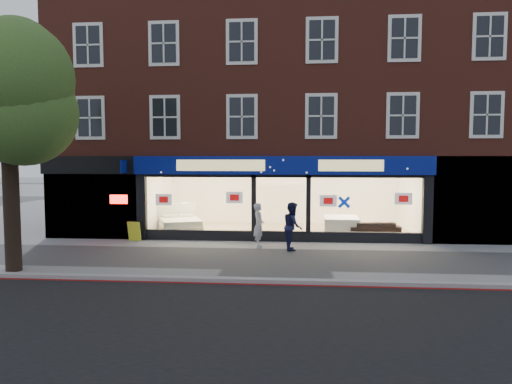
# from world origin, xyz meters

# --- Properties ---
(ground) EXTENTS (120.00, 120.00, 0.00)m
(ground) POSITION_xyz_m (0.00, 0.00, 0.00)
(ground) COLOR gray
(ground) RESTS_ON ground
(road) EXTENTS (60.00, 10.00, 0.01)m
(road) POSITION_xyz_m (0.00, -8.00, 0.00)
(road) COLOR black
(road) RESTS_ON ground
(kerb_line) EXTENTS (60.00, 0.10, 0.01)m
(kerb_line) POSITION_xyz_m (0.00, -3.10, 0.01)
(kerb_line) COLOR #8C0A07
(kerb_line) RESTS_ON ground
(kerb_stone) EXTENTS (60.00, 0.25, 0.12)m
(kerb_stone) POSITION_xyz_m (0.00, -2.90, 0.06)
(kerb_stone) COLOR gray
(kerb_stone) RESTS_ON ground
(showroom_floor) EXTENTS (11.00, 4.50, 0.10)m
(showroom_floor) POSITION_xyz_m (0.00, 5.25, 0.05)
(showroom_floor) COLOR tan
(showroom_floor) RESTS_ON ground
(building) EXTENTS (19.00, 8.26, 10.30)m
(building) POSITION_xyz_m (-0.02, 6.93, 6.67)
(building) COLOR maroon
(building) RESTS_ON ground
(street_tree) EXTENTS (4.00, 3.20, 6.60)m
(street_tree) POSITION_xyz_m (-7.57, -2.20, 4.94)
(street_tree) COLOR black
(street_tree) RESTS_ON ground
(display_bed) EXTENTS (2.31, 2.51, 1.14)m
(display_bed) POSITION_xyz_m (-4.30, 4.32, 0.42)
(display_bed) COLOR silver
(display_bed) RESTS_ON showroom_floor
(bedside_table) EXTENTS (0.59, 0.59, 0.55)m
(bedside_table) POSITION_xyz_m (-4.40, 5.69, 0.38)
(bedside_table) COLOR brown
(bedside_table) RESTS_ON showroom_floor
(mattress_stack) EXTENTS (1.47, 1.82, 0.70)m
(mattress_stack) POSITION_xyz_m (2.46, 4.51, 0.45)
(mattress_stack) COLOR silver
(mattress_stack) RESTS_ON showroom_floor
(sofa) EXTENTS (2.10, 1.02, 0.59)m
(sofa) POSITION_xyz_m (3.70, 4.02, 0.39)
(sofa) COLOR black
(sofa) RESTS_ON showroom_floor
(a_board) EXTENTS (0.52, 0.35, 0.77)m
(a_board) POSITION_xyz_m (-5.67, 2.70, 0.39)
(a_board) COLOR yellow
(a_board) RESTS_ON ground
(pedestrian_grey) EXTENTS (0.43, 0.62, 1.61)m
(pedestrian_grey) POSITION_xyz_m (-0.76, 1.76, 0.81)
(pedestrian_grey) COLOR #B8BCC0
(pedestrian_grey) RESTS_ON ground
(pedestrian_blue) EXTENTS (0.69, 0.86, 1.69)m
(pedestrian_blue) POSITION_xyz_m (0.46, 1.43, 0.84)
(pedestrian_blue) COLOR #16183E
(pedestrian_blue) RESTS_ON ground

